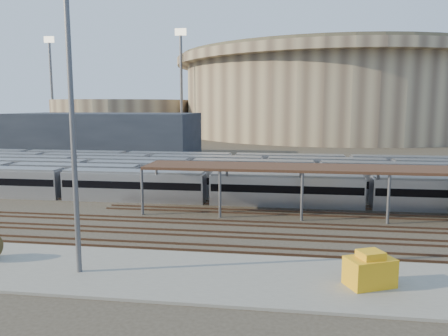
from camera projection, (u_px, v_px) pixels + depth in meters
The scene contains 13 objects.
ground at pixel (213, 220), 45.37m from camera, with size 420.00×420.00×0.00m, color #383026.
apron at pixel (109, 270), 31.37m from camera, with size 50.00×9.00×0.20m, color gray.
subway_trains at pixel (232, 175), 63.28m from camera, with size 125.78×23.90×3.60m.
inspection_shed at pixel (427, 172), 45.47m from camera, with size 60.30×6.00×5.30m.
empty_tracks at pixel (204, 233), 40.46m from camera, with size 170.00×9.62×0.18m.
stadium at pixel (331, 94), 176.63m from camera, with size 124.00×124.00×32.50m.
secondary_arena at pixel (123, 117), 180.21m from camera, with size 56.00×56.00×14.00m, color tan.
service_building at pixel (106, 134), 103.49m from camera, with size 42.00×20.00×10.00m, color #1E232D.
floodlight_0 at pixel (181, 80), 154.43m from camera, with size 4.00×1.00×38.40m.
floodlight_1 at pixel (51, 83), 172.01m from camera, with size 4.00×1.00×38.40m.
floodlight_3 at pixel (250, 86), 200.58m from camera, with size 4.00×1.00×38.40m.
yard_light_pole at pixel (72, 113), 29.30m from camera, with size 0.80×0.36×22.15m.
yellow_equipment at pixel (370, 272), 28.35m from camera, with size 2.99×1.87×1.87m, color gold.
Camera 1 is at (7.48, -43.51, 11.87)m, focal length 35.00 mm.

